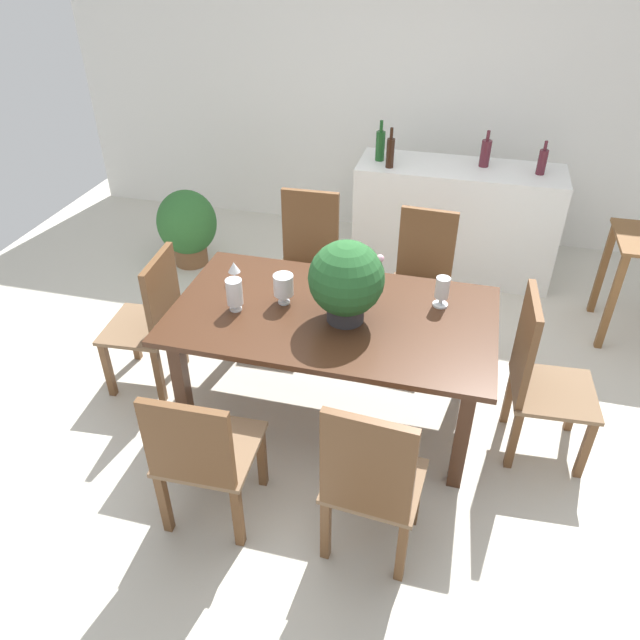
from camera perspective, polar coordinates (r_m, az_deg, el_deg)
The scene contains 20 objects.
ground_plane at distance 4.10m, azimuth 1.78°, elevation -6.46°, with size 7.04×7.04×0.00m, color beige.
back_wall at distance 5.84m, azimuth 8.13°, elevation 20.41°, with size 6.40×0.10×2.60m, color white.
dining_table at distance 3.53m, azimuth 1.18°, elevation -0.56°, with size 1.86×1.06×0.75m.
chair_far_right at distance 4.37m, azimuth 9.60°, elevation 4.43°, with size 0.45×0.43×0.98m.
chair_near_right at distance 2.83m, azimuth 4.74°, elevation -14.84°, with size 0.48×0.45×1.00m.
chair_head_end at distance 4.00m, azimuth -15.51°, elevation 0.38°, with size 0.46×0.50×0.95m.
chair_foot_end at distance 3.57m, azimuth 19.78°, elevation -4.69°, with size 0.49×0.48×1.02m.
chair_far_left at distance 4.49m, azimuth -1.15°, elevation 6.13°, with size 0.47×0.43×1.02m.
chair_near_left at distance 3.04m, azimuth -11.11°, elevation -12.20°, with size 0.48×0.49×0.91m.
flower_centerpiece at distance 3.29m, azimuth 2.49°, elevation 3.74°, with size 0.42×0.42×0.48m.
crystal_vase_left at distance 3.51m, azimuth -3.46°, elevation 3.24°, with size 0.12×0.12×0.19m.
crystal_vase_center_near at distance 3.48m, azimuth -8.06°, elevation 2.56°, with size 0.09×0.09×0.20m.
crystal_vase_right at distance 3.56m, azimuth 11.43°, elevation 2.82°, with size 0.09×0.09×0.18m.
wine_glass at distance 3.75m, azimuth -8.10°, elevation 4.87°, with size 0.08×0.08×0.14m.
kitchen_counter at distance 5.33m, azimuth 12.53°, elevation 9.11°, with size 1.66×0.57×0.95m, color white.
wine_bottle_amber at distance 5.01m, azimuth 6.63°, elevation 15.43°, with size 0.06×0.06×0.32m.
wine_bottle_tall at distance 5.16m, azimuth 5.70°, elevation 16.06°, with size 0.08×0.08×0.33m.
wine_bottle_green at distance 5.14m, azimuth 20.19°, elevation 13.84°, with size 0.07×0.07×0.26m.
wine_bottle_clear at distance 5.18m, azimuth 15.31°, elevation 14.95°, with size 0.08×0.08×0.29m.
potted_plant_floor at distance 5.49m, azimuth -12.39°, elevation 8.68°, with size 0.52×0.52×0.68m.
Camera 1 is at (0.65, -3.03, 2.69)m, focal length 34.00 mm.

